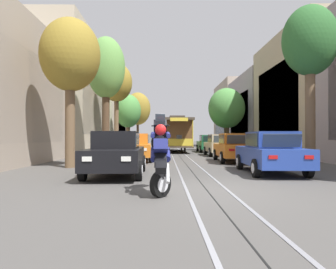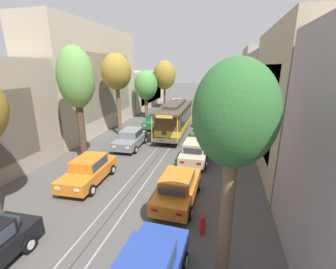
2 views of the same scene
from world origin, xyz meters
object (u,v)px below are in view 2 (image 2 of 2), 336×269
(parked_car_orange_second_left, at_px, (89,170))
(pedestrian_on_left_pavement, at_px, (118,120))
(street_tree_kerb_left_second, at_px, (76,80))
(parked_car_orange_second_right, at_px, (178,187))
(parked_car_green_fourth_left, at_px, (155,121))
(cable_car_trolley, at_px, (175,118))
(street_tree_kerb_left_mid, at_px, (116,73))
(street_tree_kerb_left_far, at_px, (164,75))
(street_tree_kerb_right_near, at_px, (234,120))
(fire_hydrant, at_px, (203,225))
(parked_car_green_fourth_right, at_px, (202,131))
(street_tree_kerb_right_second, at_px, (229,92))
(parked_car_navy_fifth_left, at_px, (167,111))
(street_tree_kerb_left_fourth, at_px, (146,86))
(parked_car_white_sixth_left, at_px, (176,104))
(parked_car_grey_mid_left, at_px, (131,138))
(parked_car_beige_mid_right, at_px, (195,151))

(parked_car_orange_second_left, distance_m, pedestrian_on_left_pavement, 12.87)
(street_tree_kerb_left_second, bearing_deg, parked_car_orange_second_right, -24.90)
(parked_car_green_fourth_left, distance_m, cable_car_trolley, 3.48)
(street_tree_kerb_left_mid, xyz_separation_m, street_tree_kerb_left_far, (0.51, 16.29, -0.78))
(street_tree_kerb_right_near, xyz_separation_m, fire_hydrant, (-0.84, 1.84, -4.97))
(parked_car_green_fourth_right, bearing_deg, street_tree_kerb_right_second, 50.72)
(street_tree_kerb_left_mid, bearing_deg, parked_car_orange_second_left, -75.01)
(parked_car_green_fourth_left, bearing_deg, parked_car_navy_fifth_left, 90.55)
(pedestrian_on_left_pavement, bearing_deg, fire_hydrant, -53.74)
(parked_car_navy_fifth_left, relative_size, pedestrian_on_left_pavement, 2.60)
(parked_car_orange_second_right, bearing_deg, parked_car_orange_second_left, 172.67)
(pedestrian_on_left_pavement, bearing_deg, parked_car_green_fourth_right, -10.45)
(cable_car_trolley, bearing_deg, street_tree_kerb_left_fourth, 129.82)
(parked_car_orange_second_left, relative_size, fire_hydrant, 5.26)
(parked_car_orange_second_right, bearing_deg, street_tree_kerb_left_mid, 127.99)
(street_tree_kerb_left_second, xyz_separation_m, cable_car_trolley, (5.06, 8.74, -4.27))
(street_tree_kerb_left_second, distance_m, street_tree_kerb_right_second, 14.62)
(parked_car_orange_second_left, distance_m, parked_car_white_sixth_left, 26.22)
(pedestrian_on_left_pavement, bearing_deg, parked_car_grey_mid_left, -55.62)
(parked_car_orange_second_left, height_order, street_tree_kerb_left_far, street_tree_kerb_left_far)
(street_tree_kerb_left_mid, bearing_deg, parked_car_green_fourth_right, 4.12)
(street_tree_kerb_left_fourth, relative_size, pedestrian_on_left_pavement, 3.78)
(street_tree_kerb_right_near, distance_m, pedestrian_on_left_pavement, 21.18)
(parked_car_green_fourth_right, xyz_separation_m, street_tree_kerb_right_near, (2.19, -15.14, 4.59))
(street_tree_kerb_right_second, height_order, fire_hydrant, street_tree_kerb_right_second)
(parked_car_orange_second_right, xyz_separation_m, street_tree_kerb_left_second, (-7.89, 3.66, 5.13))
(parked_car_orange_second_left, xyz_separation_m, street_tree_kerb_right_second, (8.02, 13.19, 3.49))
(parked_car_green_fourth_left, height_order, street_tree_kerb_left_fourth, street_tree_kerb_left_fourth)
(parked_car_beige_mid_right, xyz_separation_m, street_tree_kerb_right_second, (2.23, 8.35, 3.49))
(fire_hydrant, bearing_deg, parked_car_orange_second_left, 158.23)
(street_tree_kerb_right_near, relative_size, cable_car_trolley, 0.77)
(street_tree_kerb_right_second, bearing_deg, street_tree_kerb_left_second, -135.12)
(street_tree_kerb_left_mid, distance_m, cable_car_trolley, 7.33)
(street_tree_kerb_right_second, bearing_deg, parked_car_orange_second_left, -121.30)
(street_tree_kerb_right_near, relative_size, fire_hydrant, 8.43)
(parked_car_navy_fifth_left, distance_m, pedestrian_on_left_pavement, 8.15)
(parked_car_white_sixth_left, relative_size, cable_car_trolley, 0.48)
(parked_car_grey_mid_left, distance_m, fire_hydrant, 11.83)
(cable_car_trolley, bearing_deg, street_tree_kerb_left_mid, -161.37)
(parked_car_green_fourth_right, relative_size, street_tree_kerb_left_mid, 0.54)
(street_tree_kerb_left_second, xyz_separation_m, street_tree_kerb_left_fourth, (-0.30, 15.17, -1.53))
(parked_car_beige_mid_right, bearing_deg, parked_car_grey_mid_left, 163.57)
(parked_car_grey_mid_left, bearing_deg, street_tree_kerb_left_mid, 128.22)
(parked_car_white_sixth_left, xyz_separation_m, cable_car_trolley, (2.94, -14.53, 0.86))
(pedestrian_on_left_pavement, xyz_separation_m, fire_hydrant, (11.07, -15.10, -0.54))
(street_tree_kerb_right_second, relative_size, fire_hydrant, 7.59)
(parked_car_green_fourth_right, bearing_deg, parked_car_beige_mid_right, -89.99)
(street_tree_kerb_right_second, bearing_deg, street_tree_kerb_left_fourth, 155.06)
(parked_car_grey_mid_left, height_order, street_tree_kerb_left_second, street_tree_kerb_left_second)
(parked_car_orange_second_left, relative_size, parked_car_beige_mid_right, 1.01)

